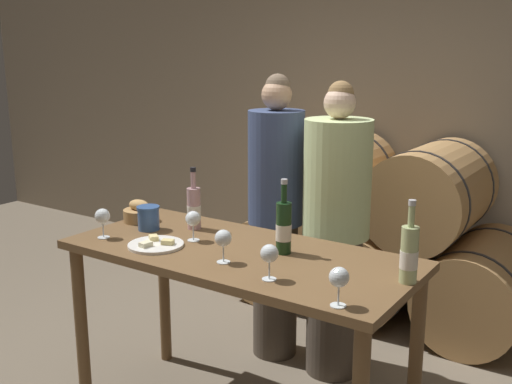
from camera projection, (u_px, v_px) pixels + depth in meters
name	position (u px, v px, depth m)	size (l,w,h in m)	color
stone_wall_back	(415.00, 82.00, 4.46)	(10.00, 0.12, 3.20)	#7F705B
barrel_stack	(378.00, 235.00, 4.23)	(2.09, 0.92, 1.24)	tan
tasting_table	(238.00, 276.00, 2.80)	(1.65, 0.74, 0.92)	brown
person_left	(276.00, 217.00, 3.53)	(0.33, 0.33, 1.70)	#4C4238
person_right	(336.00, 232.00, 3.32)	(0.37, 0.37, 1.67)	#4C4238
wine_bottle_red	(284.00, 227.00, 2.71)	(0.07, 0.07, 0.35)	#193819
wine_bottle_white	(409.00, 254.00, 2.36)	(0.07, 0.07, 0.34)	#ADBC7F
wine_bottle_rose	(194.00, 208.00, 3.09)	(0.07, 0.07, 0.32)	#BC8E93
blue_crock	(148.00, 217.00, 3.08)	(0.12, 0.12, 0.12)	#335693
bread_basket	(139.00, 213.00, 3.24)	(0.17, 0.17, 0.12)	#A87F4C
cheese_plate	(156.00, 244.00, 2.83)	(0.26, 0.26, 0.04)	white
wine_glass_far_left	(102.00, 217.00, 2.94)	(0.07, 0.07, 0.15)	white
wine_glass_left	(194.00, 219.00, 2.89)	(0.07, 0.07, 0.15)	white
wine_glass_center	(223.00, 239.00, 2.59)	(0.07, 0.07, 0.15)	white
wine_glass_right	(269.00, 254.00, 2.39)	(0.07, 0.07, 0.15)	white
wine_glass_far_right	(339.00, 278.00, 2.14)	(0.07, 0.07, 0.15)	white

